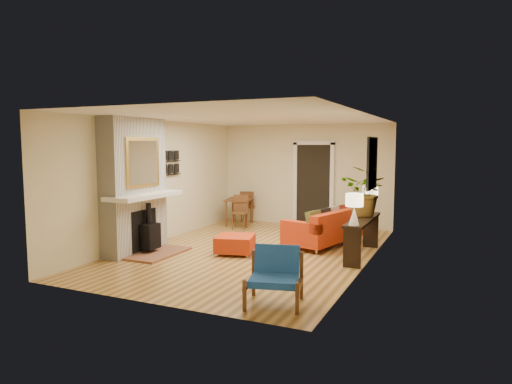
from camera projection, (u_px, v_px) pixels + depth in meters
room_shell at (320, 180)px, 10.99m from camera, size 6.50×6.50×6.50m
fireplace at (136, 189)px, 8.77m from camera, size 1.09×1.68×2.60m
sofa at (329, 227)px, 9.57m from camera, size 1.39×2.22×0.81m
ottoman at (235, 243)px, 8.74m from camera, size 0.84×0.84×0.35m
blue_chair at (275, 273)px, 6.04m from camera, size 0.85×0.84×0.74m
dining_table at (241, 204)px, 11.86m from camera, size 0.93×1.58×0.83m
console_table at (363, 226)px, 8.46m from camera, size 0.34×1.85×0.72m
lamp_near at (354, 205)px, 7.72m from camera, size 0.30×0.30×0.54m
lamp_far at (370, 196)px, 9.05m from camera, size 0.30×0.30×0.54m
houseplant at (366, 191)px, 8.64m from camera, size 1.05×0.97×0.96m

